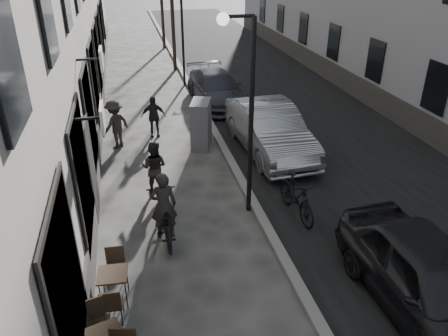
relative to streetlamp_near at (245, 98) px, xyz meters
name	(u,v)px	position (x,y,z in m)	size (l,w,h in m)	color
road	(269,91)	(4.02, 10.00, -3.16)	(7.30, 60.00, 0.00)	black
kerb	(195,95)	(0.37, 10.00, -3.10)	(0.25, 60.00, 0.12)	slate
streetlamp_near	(245,98)	(0.00, 0.00, 0.00)	(0.90, 0.28, 5.09)	black
streetlamp_far	(178,20)	(0.00, 12.00, 0.00)	(0.90, 0.28, 5.09)	black
bistro_set_c	(114,284)	(-3.33, -2.66, -2.73)	(0.61, 1.43, 0.83)	black
utility_cabinet	(201,124)	(-0.33, 4.37, -2.33)	(0.61, 1.10, 1.65)	#606062
bicycle	(164,218)	(-2.13, -0.68, -2.63)	(0.71, 2.03, 1.06)	black
cyclist_rider	(164,206)	(-2.13, -0.68, -2.29)	(0.64, 0.42, 1.74)	#272422
pedestrian_near	(154,167)	(-2.17, 1.54, -2.38)	(0.76, 0.59, 1.57)	#272421
pedestrian_mid	(115,124)	(-3.21, 4.97, -2.30)	(1.11, 0.64, 1.71)	black
pedestrian_far	(153,117)	(-1.86, 5.68, -2.40)	(0.90, 0.37, 1.53)	black
car_near	(430,281)	(2.47, -4.30, -2.37)	(1.86, 4.63, 1.58)	black
car_mid	(269,129)	(1.85, 3.44, -2.33)	(1.75, 5.02, 1.65)	#9DA0A6
car_far	(217,88)	(1.17, 8.83, -2.47)	(1.93, 4.75, 1.38)	#31323A
moped	(297,196)	(1.30, -0.52, -2.59)	(0.54, 1.91, 1.15)	black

